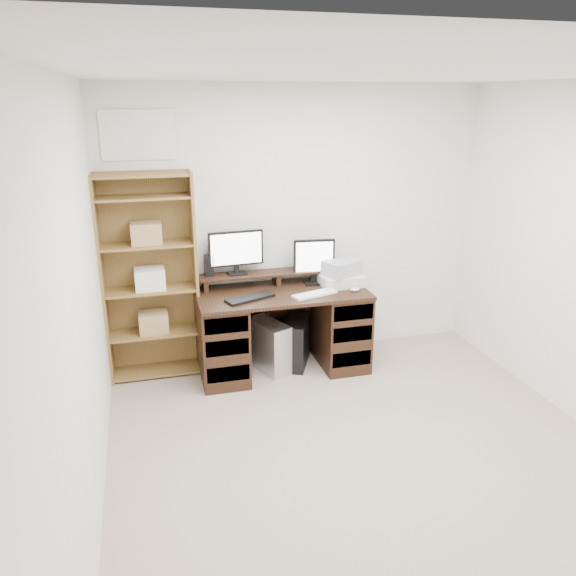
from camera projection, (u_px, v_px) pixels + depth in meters
name	position (u px, v px, depth m)	size (l,w,h in m)	color
room	(387.00, 296.00, 3.34)	(3.54, 4.04, 2.54)	tan
desk	(282.00, 329.00, 5.07)	(1.50, 0.70, 0.75)	black
riser_shelf	(276.00, 274.00, 5.11)	(1.40, 0.22, 0.12)	black
monitor_wide	(236.00, 250.00, 4.97)	(0.49, 0.14, 0.39)	black
monitor_small	(314.00, 260.00, 5.09)	(0.38, 0.16, 0.41)	black
speaker	(209.00, 265.00, 4.95)	(0.08, 0.08, 0.19)	black
keyboard_black	(250.00, 298.00, 4.75)	(0.43, 0.14, 0.02)	black
keyboard_white	(315.00, 294.00, 4.85)	(0.40, 0.12, 0.02)	white
mouse	(355.00, 289.00, 4.94)	(0.09, 0.06, 0.03)	silver
printer	(341.00, 280.00, 5.10)	(0.38, 0.29, 0.10)	beige
basket	(342.00, 268.00, 5.06)	(0.31, 0.22, 0.13)	#999DA3
tower_silver	(269.00, 346.00, 5.11)	(0.20, 0.46, 0.46)	silver
tower_black	(296.00, 342.00, 5.20)	(0.36, 0.49, 0.45)	black
bookshelf	(150.00, 276.00, 4.82)	(0.80, 0.30, 1.80)	olive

